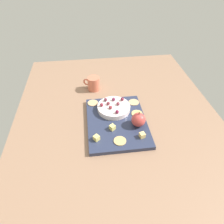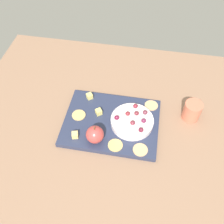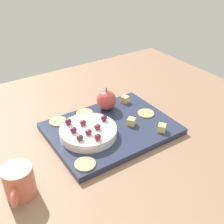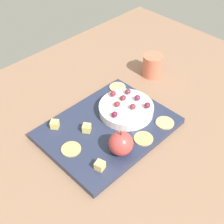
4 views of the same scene
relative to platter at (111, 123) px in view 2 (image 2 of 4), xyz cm
name	(u,v)px [view 2 (image 2 of 4)]	position (x,y,z in cm)	size (l,w,h in cm)	color
table	(123,131)	(-4.97, 1.07, -3.18)	(127.81, 99.65, 4.52)	#8B6850
platter	(111,123)	(0.00, 0.00, 0.00)	(35.92, 27.22, 1.85)	#282F49
serving_dish	(132,121)	(-7.84, -0.32, 2.17)	(16.05, 16.05, 2.50)	white
apple_whole	(95,135)	(4.25, 9.12, 4.13)	(6.41, 6.41, 6.41)	#BA3F3C
apple_stem	(94,128)	(4.25, 9.12, 7.93)	(0.50, 0.50, 1.20)	brown
cheese_cube_0	(75,135)	(11.72, 9.22, 2.01)	(2.17, 2.17, 2.17)	#EFC874
cheese_cube_1	(90,96)	(10.82, -10.13, 2.01)	(2.17, 2.17, 2.17)	#E2D26F
cheese_cube_2	(99,112)	(5.46, -2.73, 2.01)	(2.17, 2.17, 2.17)	#E0D16F
cracker_0	(79,115)	(12.93, -0.51, 1.12)	(5.28, 5.28, 0.40)	tan
cracker_1	(140,150)	(-12.22, 10.70, 1.12)	(5.28, 5.28, 0.40)	tan
cracker_2	(151,105)	(-14.40, -10.28, 1.12)	(5.28, 5.28, 0.40)	tan
cracker_3	(115,145)	(-3.29, 10.39, 1.12)	(5.28, 5.28, 0.40)	tan
grape_0	(137,113)	(-9.12, -2.87, 4.19)	(1.89, 1.70, 1.53)	maroon
grape_1	(133,123)	(-8.23, 1.82, 4.23)	(1.89, 1.70, 1.61)	maroon
grape_2	(117,118)	(-2.12, 0.50, 4.28)	(1.89, 1.70, 1.72)	maroon
grape_3	(145,112)	(-12.24, -3.82, 4.24)	(1.89, 1.70, 1.64)	brown
grape_4	(141,130)	(-11.52, 4.44, 4.29)	(1.89, 1.70, 1.73)	maroon
grape_5	(144,121)	(-12.07, 0.15, 4.24)	(1.89, 1.70, 1.65)	#63203E
grape_6	(128,114)	(-5.88, -2.12, 4.19)	(1.89, 1.70, 1.54)	maroon
grape_7	(135,106)	(-8.26, -6.22, 4.29)	(1.89, 1.70, 1.75)	maroon
cup	(192,111)	(-30.02, -8.95, 2.87)	(6.89, 9.35, 7.58)	#D36B51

